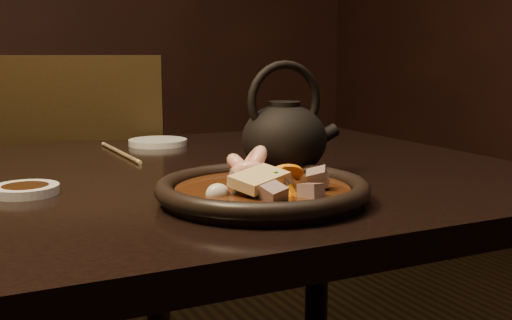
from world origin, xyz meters
name	(u,v)px	position (x,y,z in m)	size (l,w,h in m)	color
table	(43,234)	(0.00, 0.00, 0.67)	(1.60, 0.90, 0.75)	black
chair	(84,227)	(0.17, 0.60, 0.51)	(0.57, 0.57, 0.94)	black
plate	(263,191)	(0.25, -0.25, 0.76)	(0.29, 0.29, 0.03)	black
stirfry	(262,185)	(0.25, -0.24, 0.77)	(0.17, 0.20, 0.07)	#391A0A
soy_dish	(25,190)	(-0.03, -0.06, 0.76)	(0.09, 0.09, 0.01)	silver
saucer_right	(158,142)	(0.28, 0.31, 0.76)	(0.12, 0.12, 0.01)	silver
chopsticks	(120,152)	(0.18, 0.23, 0.75)	(0.01, 0.26, 0.01)	tan
teapot	(285,136)	(0.35, -0.12, 0.82)	(0.16, 0.13, 0.18)	black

